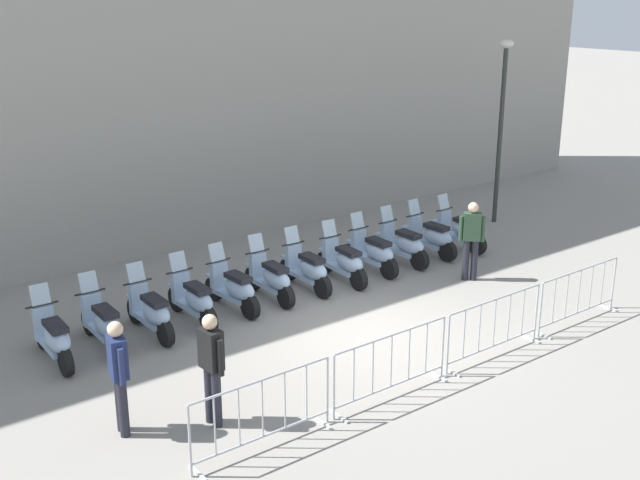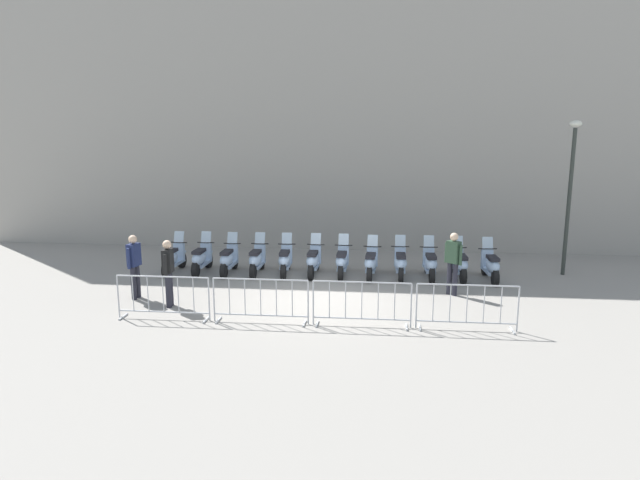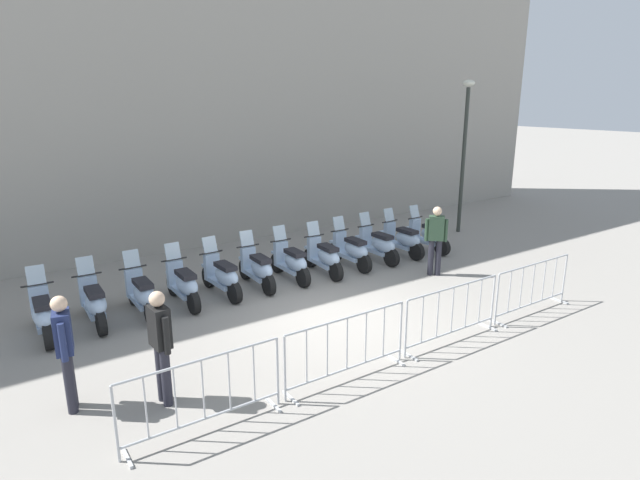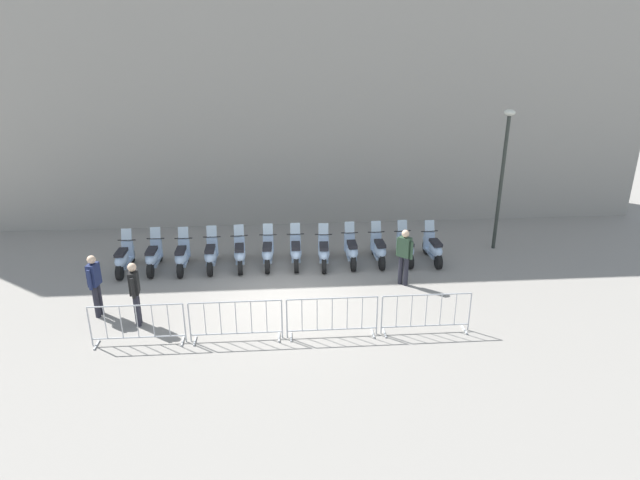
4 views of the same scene
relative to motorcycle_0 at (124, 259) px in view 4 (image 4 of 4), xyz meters
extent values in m
plane|color=gray|center=(4.65, -2.79, -0.45)|extent=(120.00, 120.00, 0.00)
cube|color=#9E998E|center=(5.42, 4.69, 4.98)|extent=(28.10, 5.28, 10.86)
cylinder|color=black|center=(0.10, 0.69, -0.21)|extent=(0.20, 0.49, 0.48)
cylinder|color=black|center=(-0.07, -0.53, -0.21)|extent=(0.20, 0.49, 0.48)
cube|color=#A8C1E0|center=(0.01, 0.08, -0.17)|extent=(0.40, 0.90, 0.10)
ellipsoid|color=#A8C1E0|center=(-0.03, -0.20, 0.07)|extent=(0.47, 0.88, 0.40)
cube|color=black|center=(-0.02, -0.17, 0.29)|extent=(0.36, 0.63, 0.10)
cube|color=#A8C1E0|center=(0.07, 0.51, 0.10)|extent=(0.36, 0.19, 0.60)
cylinder|color=black|center=(0.07, 0.51, 0.43)|extent=(0.56, 0.11, 0.04)
cube|color=silver|center=(0.08, 0.56, 0.61)|extent=(0.34, 0.18, 0.35)
cube|color=#A8C1E0|center=(0.10, 0.69, 0.06)|extent=(0.24, 0.34, 0.06)
cylinder|color=black|center=(0.98, 0.67, -0.21)|extent=(0.20, 0.49, 0.48)
cylinder|color=black|center=(0.83, -0.56, -0.21)|extent=(0.20, 0.49, 0.48)
cube|color=#A8C1E0|center=(0.91, 0.05, -0.17)|extent=(0.38, 0.90, 0.10)
ellipsoid|color=#A8C1E0|center=(0.87, -0.22, 0.07)|extent=(0.46, 0.88, 0.40)
cube|color=black|center=(0.88, -0.19, 0.29)|extent=(0.35, 0.63, 0.10)
cube|color=#A8C1E0|center=(0.96, 0.49, 0.10)|extent=(0.35, 0.18, 0.60)
cylinder|color=black|center=(0.96, 0.49, 0.43)|extent=(0.56, 0.10, 0.04)
cube|color=silver|center=(0.96, 0.53, 0.61)|extent=(0.33, 0.18, 0.35)
cube|color=#A8C1E0|center=(0.98, 0.67, 0.06)|extent=(0.24, 0.34, 0.06)
cylinder|color=black|center=(1.85, 0.53, -0.21)|extent=(0.19, 0.49, 0.48)
cylinder|color=black|center=(1.72, -0.70, -0.21)|extent=(0.19, 0.49, 0.48)
cube|color=#A8C1E0|center=(1.79, -0.09, -0.17)|extent=(0.37, 0.89, 0.10)
ellipsoid|color=#A8C1E0|center=(1.76, -0.36, 0.07)|extent=(0.45, 0.87, 0.40)
cube|color=black|center=(1.76, -0.33, 0.29)|extent=(0.34, 0.63, 0.10)
cube|color=#A8C1E0|center=(1.83, 0.35, 0.10)|extent=(0.35, 0.18, 0.60)
cylinder|color=black|center=(1.83, 0.35, 0.43)|extent=(0.56, 0.10, 0.04)
cube|color=silver|center=(1.84, 0.40, 0.61)|extent=(0.33, 0.17, 0.35)
cube|color=#A8C1E0|center=(1.85, 0.53, 0.06)|extent=(0.23, 0.34, 0.06)
cylinder|color=black|center=(2.74, 0.49, -0.21)|extent=(0.19, 0.49, 0.48)
cylinder|color=black|center=(2.62, -0.74, -0.21)|extent=(0.19, 0.49, 0.48)
cube|color=#A8C1E0|center=(2.68, -0.12, -0.17)|extent=(0.37, 0.89, 0.10)
ellipsoid|color=#A8C1E0|center=(2.65, -0.40, 0.07)|extent=(0.44, 0.87, 0.40)
cube|color=black|center=(2.66, -0.37, 0.29)|extent=(0.34, 0.63, 0.10)
cube|color=#A8C1E0|center=(2.72, 0.31, 0.10)|extent=(0.35, 0.17, 0.60)
cylinder|color=black|center=(2.72, 0.31, 0.43)|extent=(0.56, 0.09, 0.04)
cube|color=silver|center=(2.73, 0.36, 0.61)|extent=(0.33, 0.17, 0.35)
cube|color=#A8C1E0|center=(2.74, 0.49, 0.06)|extent=(0.23, 0.34, 0.06)
cylinder|color=black|center=(3.60, 0.44, -0.21)|extent=(0.16, 0.49, 0.48)
cylinder|color=black|center=(3.54, -0.80, -0.21)|extent=(0.16, 0.49, 0.48)
cube|color=#A8C1E0|center=(3.57, -0.18, -0.17)|extent=(0.32, 0.88, 0.10)
ellipsoid|color=#A8C1E0|center=(3.56, -0.46, 0.07)|extent=(0.40, 0.86, 0.40)
cube|color=black|center=(3.56, -0.43, 0.29)|extent=(0.31, 0.61, 0.10)
cube|color=#A8C1E0|center=(3.59, 0.25, 0.10)|extent=(0.35, 0.16, 0.60)
cylinder|color=black|center=(3.59, 0.25, 0.43)|extent=(0.56, 0.06, 0.04)
cube|color=silver|center=(3.59, 0.30, 0.61)|extent=(0.33, 0.15, 0.35)
cube|color=#A8C1E0|center=(3.60, 0.44, 0.06)|extent=(0.21, 0.33, 0.06)
cylinder|color=black|center=(4.54, 0.36, -0.21)|extent=(0.20, 0.49, 0.48)
cylinder|color=black|center=(4.38, -0.87, -0.21)|extent=(0.20, 0.49, 0.48)
cube|color=#A8C1E0|center=(4.46, -0.26, -0.17)|extent=(0.39, 0.90, 0.10)
ellipsoid|color=#A8C1E0|center=(4.42, -0.53, 0.07)|extent=(0.47, 0.88, 0.40)
cube|color=black|center=(4.43, -0.50, 0.29)|extent=(0.36, 0.63, 0.10)
cube|color=#A8C1E0|center=(4.52, 0.17, 0.10)|extent=(0.36, 0.18, 0.60)
cylinder|color=black|center=(4.52, 0.17, 0.43)|extent=(0.56, 0.11, 0.04)
cube|color=silver|center=(4.52, 0.22, 0.61)|extent=(0.34, 0.18, 0.35)
cube|color=#A8C1E0|center=(4.54, 0.36, 0.06)|extent=(0.24, 0.34, 0.06)
cylinder|color=black|center=(5.42, 0.25, -0.21)|extent=(0.20, 0.49, 0.48)
cylinder|color=black|center=(5.27, -0.98, -0.21)|extent=(0.20, 0.49, 0.48)
cube|color=#A8C1E0|center=(5.35, -0.36, -0.17)|extent=(0.38, 0.90, 0.10)
ellipsoid|color=#A8C1E0|center=(5.31, -0.64, 0.07)|extent=(0.46, 0.88, 0.40)
cube|color=black|center=(5.32, -0.61, 0.29)|extent=(0.35, 0.63, 0.10)
cube|color=#A8C1E0|center=(5.40, 0.07, 0.10)|extent=(0.35, 0.18, 0.60)
cylinder|color=black|center=(5.40, 0.07, 0.43)|extent=(0.56, 0.10, 0.04)
cube|color=silver|center=(5.40, 0.12, 0.61)|extent=(0.33, 0.18, 0.35)
cube|color=#A8C1E0|center=(5.42, 0.25, 0.06)|extent=(0.24, 0.34, 0.06)
cylinder|color=black|center=(6.33, 0.06, -0.21)|extent=(0.22, 0.50, 0.48)
cylinder|color=black|center=(6.12, -1.17, -0.21)|extent=(0.22, 0.50, 0.48)
cube|color=#A8C1E0|center=(6.22, -0.55, -0.17)|extent=(0.42, 0.90, 0.10)
ellipsoid|color=#A8C1E0|center=(6.18, -0.83, 0.07)|extent=(0.50, 0.89, 0.40)
cube|color=black|center=(6.18, -0.80, 0.29)|extent=(0.38, 0.64, 0.10)
cube|color=#A8C1E0|center=(6.30, -0.13, 0.10)|extent=(0.36, 0.19, 0.60)
cylinder|color=black|center=(6.30, -0.13, 0.43)|extent=(0.56, 0.13, 0.04)
cube|color=silver|center=(6.30, -0.08, 0.61)|extent=(0.34, 0.19, 0.35)
cube|color=#A8C1E0|center=(6.33, 0.06, 0.06)|extent=(0.25, 0.35, 0.06)
cylinder|color=black|center=(7.18, 0.06, -0.21)|extent=(0.19, 0.49, 0.48)
cylinder|color=black|center=(7.05, -1.18, -0.21)|extent=(0.19, 0.49, 0.48)
cube|color=#A8C1E0|center=(7.12, -0.56, -0.17)|extent=(0.37, 0.89, 0.10)
ellipsoid|color=#A8C1E0|center=(7.09, -0.84, 0.07)|extent=(0.45, 0.87, 0.40)
cube|color=black|center=(7.09, -0.81, 0.29)|extent=(0.34, 0.63, 0.10)
cube|color=#A8C1E0|center=(7.17, -0.13, 0.10)|extent=(0.35, 0.18, 0.60)
cylinder|color=black|center=(7.17, -0.13, 0.43)|extent=(0.56, 0.09, 0.04)
cube|color=silver|center=(7.17, -0.08, 0.61)|extent=(0.33, 0.17, 0.35)
cube|color=#A8C1E0|center=(7.18, 0.06, 0.06)|extent=(0.23, 0.34, 0.06)
cylinder|color=black|center=(8.06, -0.03, -0.21)|extent=(0.18, 0.49, 0.48)
cylinder|color=black|center=(7.96, -1.27, -0.21)|extent=(0.18, 0.49, 0.48)
cube|color=#A8C1E0|center=(8.01, -0.65, -0.17)|extent=(0.35, 0.89, 0.10)
ellipsoid|color=#A8C1E0|center=(7.98, -0.93, 0.07)|extent=(0.43, 0.87, 0.40)
cube|color=black|center=(7.99, -0.90, 0.29)|extent=(0.33, 0.62, 0.10)
cube|color=#A8C1E0|center=(8.04, -0.22, 0.10)|extent=(0.35, 0.17, 0.60)
cylinder|color=black|center=(8.04, -0.22, 0.43)|extent=(0.56, 0.08, 0.04)
cube|color=silver|center=(8.05, -0.17, 0.61)|extent=(0.33, 0.17, 0.35)
cube|color=#A8C1E0|center=(8.06, -0.03, 0.06)|extent=(0.23, 0.34, 0.06)
cylinder|color=black|center=(8.93, -0.10, -0.21)|extent=(0.17, 0.49, 0.48)
cylinder|color=black|center=(8.86, -1.33, -0.21)|extent=(0.17, 0.49, 0.48)
cube|color=#A8C1E0|center=(8.90, -0.72, -0.17)|extent=(0.33, 0.88, 0.10)
ellipsoid|color=#A8C1E0|center=(8.88, -0.99, 0.07)|extent=(0.41, 0.86, 0.40)
cube|color=black|center=(8.88, -0.96, 0.29)|extent=(0.31, 0.61, 0.10)
cube|color=#A8C1E0|center=(8.92, -0.28, 0.10)|extent=(0.35, 0.16, 0.60)
cylinder|color=black|center=(8.92, -0.28, 0.43)|extent=(0.56, 0.07, 0.04)
cube|color=silver|center=(8.92, -0.23, 0.61)|extent=(0.33, 0.16, 0.35)
cube|color=#A8C1E0|center=(8.93, -0.10, 0.06)|extent=(0.22, 0.33, 0.06)
cylinder|color=black|center=(9.81, -0.28, -0.21)|extent=(0.17, 0.49, 0.48)
cylinder|color=black|center=(9.74, -1.51, -0.21)|extent=(0.17, 0.49, 0.48)
cube|color=#A8C1E0|center=(9.78, -0.89, -0.17)|extent=(0.33, 0.88, 0.10)
ellipsoid|color=#A8C1E0|center=(9.76, -1.17, 0.07)|extent=(0.41, 0.86, 0.40)
cube|color=black|center=(9.76, -1.14, 0.29)|extent=(0.31, 0.61, 0.10)
cube|color=#A8C1E0|center=(9.80, -0.46, 0.10)|extent=(0.35, 0.16, 0.60)
cylinder|color=black|center=(9.80, -0.46, 0.43)|extent=(0.56, 0.07, 0.04)
cube|color=silver|center=(9.80, -0.41, 0.61)|extent=(0.33, 0.16, 0.35)
cube|color=#A8C1E0|center=(9.81, -0.28, 0.06)|extent=(0.22, 0.33, 0.06)
cube|color=#B2B5B7|center=(-0.10, -4.29, -0.43)|extent=(0.09, 0.44, 0.04)
cube|color=#B2B5B7|center=(1.95, -4.50, -0.43)|extent=(0.09, 0.44, 0.04)
cylinder|color=#B2B5B7|center=(-0.19, -4.28, 0.07)|extent=(0.04, 0.04, 1.05)
cylinder|color=#B2B5B7|center=(2.04, -4.51, 0.07)|extent=(0.04, 0.04, 1.05)
cylinder|color=#B2B5B7|center=(0.93, -4.40, 0.60)|extent=(2.23, 0.27, 0.04)
cylinder|color=#B2B5B7|center=(0.93, -4.40, -0.27)|extent=(2.23, 0.27, 0.04)
cylinder|color=#B2B5B7|center=(0.18, -4.32, 0.16)|extent=(0.02, 0.02, 0.87)
cylinder|color=#B2B5B7|center=(0.55, -4.36, 0.16)|extent=(0.02, 0.02, 0.87)
cylinder|color=#B2B5B7|center=(0.93, -4.40, 0.16)|extent=(0.02, 0.02, 0.87)
cylinder|color=#B2B5B7|center=(1.30, -4.43, 0.16)|extent=(0.02, 0.02, 0.87)
cylinder|color=#B2B5B7|center=(1.67, -4.47, 0.16)|extent=(0.02, 0.02, 0.87)
cube|color=#B2B5B7|center=(2.25, -4.53, -0.43)|extent=(0.09, 0.44, 0.04)
cube|color=#B2B5B7|center=(4.29, -4.75, -0.43)|extent=(0.09, 0.44, 0.04)
cylinder|color=#B2B5B7|center=(2.16, -4.52, 0.07)|extent=(0.04, 0.04, 1.05)
cylinder|color=#B2B5B7|center=(4.38, -4.75, 0.07)|extent=(0.04, 0.04, 1.05)
cylinder|color=#B2B5B7|center=(3.27, -4.64, 0.60)|extent=(2.23, 0.27, 0.04)
cylinder|color=#B2B5B7|center=(3.27, -4.64, -0.27)|extent=(2.23, 0.27, 0.04)
cylinder|color=#B2B5B7|center=(2.53, -4.56, 0.16)|extent=(0.02, 0.02, 0.87)
cylinder|color=#B2B5B7|center=(2.90, -4.60, 0.16)|extent=(0.02, 0.02, 0.87)
cylinder|color=#B2B5B7|center=(3.27, -4.64, 0.16)|extent=(0.02, 0.02, 0.87)
cylinder|color=#B2B5B7|center=(3.64, -4.68, 0.16)|extent=(0.02, 0.02, 0.87)
cylinder|color=#B2B5B7|center=(4.01, -4.72, 0.16)|extent=(0.02, 0.02, 0.87)
cube|color=#B2B5B7|center=(4.59, -4.78, -0.43)|extent=(0.09, 0.44, 0.04)
cube|color=#B2B5B7|center=(6.64, -4.99, -0.43)|extent=(0.09, 0.44, 0.04)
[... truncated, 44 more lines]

